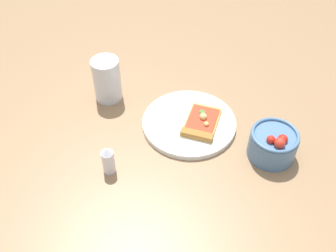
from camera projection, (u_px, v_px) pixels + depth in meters
ground_plane at (187, 126)px, 1.02m from camera, size 2.40×2.40×0.00m
plate at (188, 122)px, 1.02m from camera, size 0.24×0.24×0.01m
pizza_slice_main at (201, 124)px, 0.99m from camera, size 0.14×0.14×0.03m
salad_bowl at (273, 144)px, 0.92m from camera, size 0.11×0.11×0.09m
soda_glass at (107, 81)px, 1.06m from camera, size 0.07×0.07×0.12m
pepper_shaker at (108, 160)px, 0.89m from camera, size 0.03×0.03×0.07m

